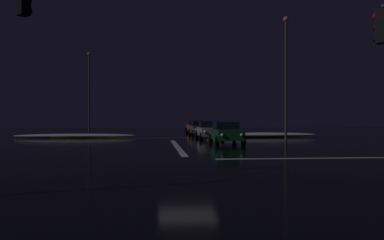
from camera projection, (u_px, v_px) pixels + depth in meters
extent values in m
cube|color=black|center=(187.00, 161.00, 17.18)|extent=(120.00, 120.00, 0.10)
cube|color=white|center=(177.00, 146.00, 25.19)|extent=(0.35, 13.76, 0.01)
cube|color=yellow|center=(170.00, 138.00, 36.73)|extent=(22.00, 0.15, 0.01)
cube|color=white|center=(364.00, 158.00, 17.94)|extent=(13.76, 0.40, 0.01)
ellipsoid|color=white|center=(76.00, 136.00, 36.52)|extent=(11.26, 1.50, 0.39)
ellipsoid|color=white|center=(262.00, 135.00, 37.74)|extent=(10.92, 1.50, 0.46)
cube|color=#14512D|center=(226.00, 135.00, 27.78)|extent=(1.80, 4.20, 0.70)
cube|color=black|center=(226.00, 126.00, 27.98)|extent=(1.60, 2.00, 0.55)
cylinder|color=black|center=(243.00, 141.00, 26.33)|extent=(0.22, 0.64, 0.64)
cylinder|color=black|center=(217.00, 141.00, 26.16)|extent=(0.22, 0.64, 0.64)
cylinder|color=black|center=(234.00, 138.00, 29.41)|extent=(0.22, 0.64, 0.64)
cylinder|color=black|center=(211.00, 138.00, 29.24)|extent=(0.22, 0.64, 0.64)
sphere|color=#F9EFC6|center=(242.00, 135.00, 25.73)|extent=(0.22, 0.22, 0.22)
sphere|color=#F9EFC6|center=(222.00, 135.00, 25.61)|extent=(0.22, 0.22, 0.22)
cube|color=#B7B7BC|center=(209.00, 132.00, 34.23)|extent=(1.80, 4.20, 0.70)
cube|color=black|center=(209.00, 124.00, 34.43)|extent=(1.60, 2.00, 0.55)
cylinder|color=black|center=(222.00, 136.00, 32.77)|extent=(0.22, 0.64, 0.64)
cylinder|color=black|center=(201.00, 136.00, 32.60)|extent=(0.22, 0.64, 0.64)
cylinder|color=black|center=(217.00, 135.00, 35.86)|extent=(0.22, 0.64, 0.64)
cylinder|color=black|center=(197.00, 135.00, 35.69)|extent=(0.22, 0.64, 0.64)
sphere|color=#F9EFC6|center=(221.00, 132.00, 32.18)|extent=(0.22, 0.22, 0.22)
sphere|color=#F9EFC6|center=(205.00, 132.00, 32.06)|extent=(0.22, 0.22, 0.22)
cube|color=slate|center=(200.00, 129.00, 40.71)|extent=(1.80, 4.20, 0.70)
cube|color=black|center=(200.00, 123.00, 40.91)|extent=(1.60, 2.00, 0.55)
cylinder|color=black|center=(211.00, 133.00, 39.26)|extent=(0.22, 0.64, 0.64)
cylinder|color=black|center=(193.00, 133.00, 39.09)|extent=(0.22, 0.64, 0.64)
cylinder|color=black|center=(206.00, 132.00, 42.34)|extent=(0.22, 0.64, 0.64)
cylinder|color=black|center=(190.00, 132.00, 42.17)|extent=(0.22, 0.64, 0.64)
sphere|color=#F9EFC6|center=(209.00, 130.00, 38.66)|extent=(0.22, 0.22, 0.22)
sphere|color=#F9EFC6|center=(196.00, 130.00, 38.54)|extent=(0.22, 0.22, 0.22)
cube|color=#C66014|center=(196.00, 128.00, 46.80)|extent=(1.80, 4.20, 0.70)
cube|color=black|center=(196.00, 123.00, 47.00)|extent=(1.60, 2.00, 0.55)
cylinder|color=black|center=(205.00, 131.00, 45.34)|extent=(0.22, 0.64, 0.64)
cylinder|color=black|center=(189.00, 131.00, 45.18)|extent=(0.22, 0.64, 0.64)
cylinder|color=black|center=(202.00, 131.00, 48.43)|extent=(0.22, 0.64, 0.64)
cylinder|color=black|center=(187.00, 131.00, 48.26)|extent=(0.22, 0.64, 0.64)
sphere|color=#F9EFC6|center=(203.00, 128.00, 44.75)|extent=(0.22, 0.22, 0.22)
sphere|color=#F9EFC6|center=(192.00, 128.00, 44.63)|extent=(0.22, 0.22, 0.22)
cube|color=maroon|center=(194.00, 127.00, 52.79)|extent=(1.80, 4.20, 0.70)
cube|color=black|center=(194.00, 122.00, 52.98)|extent=(1.60, 2.00, 0.55)
cylinder|color=black|center=(202.00, 130.00, 51.33)|extent=(0.22, 0.64, 0.64)
cylinder|color=black|center=(188.00, 130.00, 51.16)|extent=(0.22, 0.64, 0.64)
cylinder|color=black|center=(199.00, 129.00, 54.41)|extent=(0.22, 0.64, 0.64)
cylinder|color=black|center=(186.00, 129.00, 54.25)|extent=(0.22, 0.64, 0.64)
sphere|color=#F9EFC6|center=(200.00, 127.00, 50.74)|extent=(0.22, 0.22, 0.22)
sphere|color=#F9EFC6|center=(190.00, 127.00, 50.61)|extent=(0.22, 0.22, 0.22)
cube|color=black|center=(381.00, 27.00, 12.11)|extent=(0.46, 0.46, 1.05)
sphere|color=red|center=(376.00, 16.00, 12.21)|extent=(0.22, 0.22, 0.22)
sphere|color=black|center=(376.00, 27.00, 12.21)|extent=(0.22, 0.22, 0.22)
sphere|color=black|center=(376.00, 38.00, 12.21)|extent=(0.22, 0.22, 0.22)
sphere|color=black|center=(29.00, 11.00, 11.56)|extent=(0.22, 0.22, 0.22)
cylinder|color=#424247|center=(286.00, 81.00, 31.60)|extent=(0.20, 0.20, 9.69)
sphere|color=#F9AD47|center=(286.00, 19.00, 31.58)|extent=(0.44, 0.44, 0.44)
cylinder|color=#424247|center=(89.00, 95.00, 45.82)|extent=(0.20, 0.20, 9.22)
sphere|color=#F9AD47|center=(89.00, 54.00, 45.80)|extent=(0.44, 0.44, 0.44)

